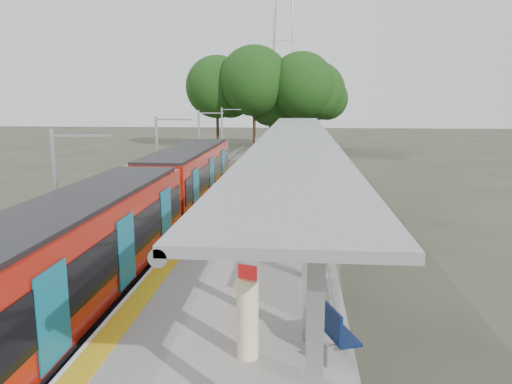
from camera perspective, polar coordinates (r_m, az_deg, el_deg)
trackbed at (r=29.97m, az=-7.17°, el=-1.46°), size 3.00×70.00×0.24m
platform at (r=29.28m, az=1.45°, el=-0.90°), size 6.00×50.00×1.00m
tactile_strip at (r=29.45m, az=-3.50°, el=0.16°), size 0.60×50.00×0.02m
end_fence at (r=53.82m, az=3.10°, el=5.60°), size 6.00×0.10×1.20m
train at (r=21.71m, az=-11.84°, el=-1.06°), size 2.74×27.60×3.62m
canopy at (r=24.91m, az=4.66°, el=5.62°), size 3.27×38.00×3.66m
pylon at (r=82.64m, az=3.18°, el=19.49°), size 8.00×4.00×38.00m
tree_cluster at (r=62.67m, az=1.54°, el=11.90°), size 19.95×10.55×12.66m
catenary_masts at (r=28.96m, az=-11.04°, el=3.61°), size 2.08×48.16×5.40m
bench_near at (r=11.24m, az=8.52°, el=-14.77°), size 1.05×1.70×1.12m
bench_mid at (r=27.30m, az=6.71°, el=0.43°), size 0.98×1.60×1.05m
bench_far at (r=35.73m, az=6.32°, el=2.82°), size 0.97×1.52×1.00m
info_pillar_near at (r=10.73m, az=-0.97°, el=-14.21°), size 0.46×0.46×2.04m
info_pillar_far at (r=27.91m, az=4.69°, el=1.37°), size 0.46×0.46×2.03m
litter_bin at (r=27.18m, az=5.11°, el=0.33°), size 0.55×0.55×1.03m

